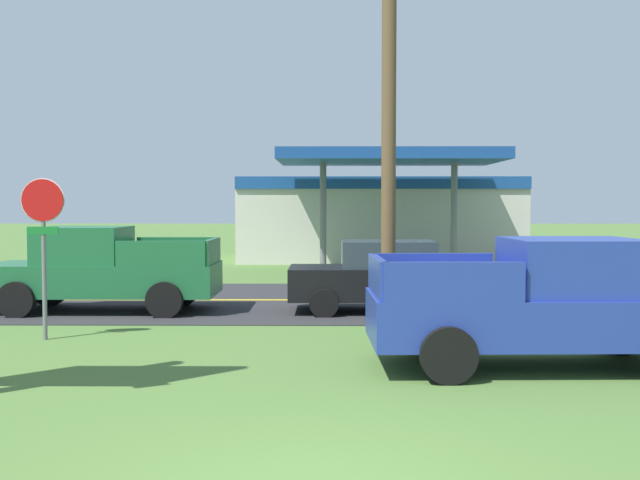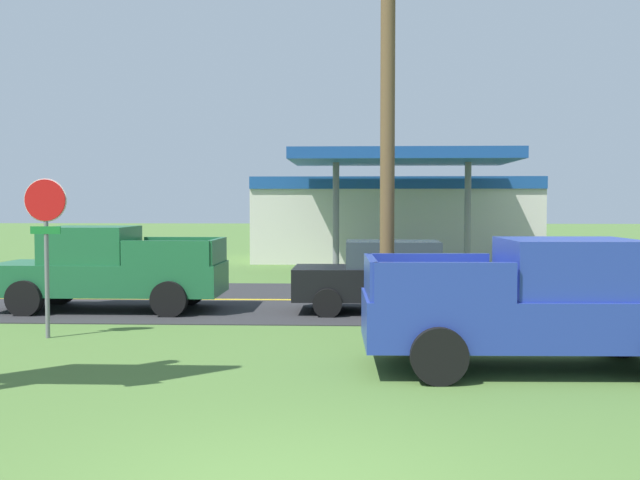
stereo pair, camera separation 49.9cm
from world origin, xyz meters
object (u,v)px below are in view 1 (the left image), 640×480
(utility_pole, at_px, (389,97))
(gas_station, at_px, (378,216))
(pickup_blue_parked_on_lawn, at_px, (547,304))
(stop_sign, at_px, (43,229))
(car_black_far_lane, at_px, (383,276))
(pickup_green_on_road, at_px, (101,270))

(utility_pole, xyz_separation_m, gas_station, (1.14, 19.80, -2.45))
(utility_pole, relative_size, pickup_blue_parked_on_lawn, 1.56)
(stop_sign, distance_m, gas_station, 21.05)
(car_black_far_lane, bearing_deg, pickup_green_on_road, -180.00)
(utility_pole, xyz_separation_m, car_black_far_lane, (0.17, 3.69, -3.56))
(gas_station, xyz_separation_m, pickup_green_on_road, (-7.45, -16.11, -0.98))
(utility_pole, distance_m, pickup_blue_parked_on_lawn, 4.63)
(utility_pole, bearing_deg, stop_sign, 179.21)
(pickup_green_on_road, relative_size, car_black_far_lane, 1.24)
(gas_station, bearing_deg, stop_sign, -110.58)
(car_black_far_lane, bearing_deg, stop_sign, -150.74)
(utility_pole, bearing_deg, car_black_far_lane, 87.30)
(pickup_blue_parked_on_lawn, height_order, car_black_far_lane, pickup_blue_parked_on_lawn)
(pickup_blue_parked_on_lawn, bearing_deg, car_black_far_lane, 109.21)
(utility_pole, height_order, pickup_blue_parked_on_lawn, utility_pole)
(pickup_blue_parked_on_lawn, xyz_separation_m, car_black_far_lane, (-2.05, 5.87, -0.13))
(gas_station, relative_size, car_black_far_lane, 2.86)
(gas_station, bearing_deg, car_black_far_lane, -93.45)
(utility_pole, relative_size, pickup_green_on_road, 1.58)
(pickup_blue_parked_on_lawn, height_order, pickup_green_on_road, same)
(utility_pole, relative_size, car_black_far_lane, 1.95)
(gas_station, height_order, car_black_far_lane, gas_station)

